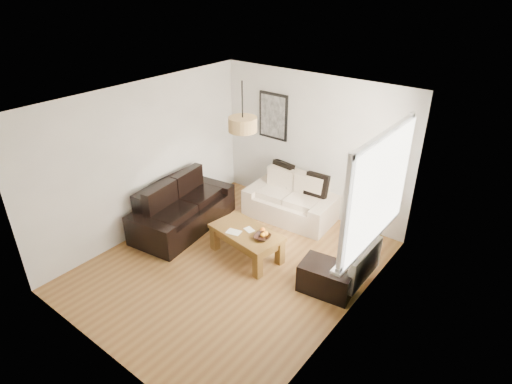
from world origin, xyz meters
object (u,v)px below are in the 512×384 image
Objects in this scene: loveseat_cream at (291,198)px; ottoman at (327,278)px; sofa_leather at (183,206)px; coffee_table at (247,243)px.

ottoman is at bearing -45.80° from loveseat_cream.
sofa_leather is at bearing -178.94° from ottoman.
sofa_leather is 1.67× the size of coffee_table.
loveseat_cream is at bearing -50.20° from sofa_leather.
sofa_leather is 1.46m from coffee_table.
ottoman is (1.43, 0.05, -0.02)m from coffee_table.
loveseat_cream is 0.83× the size of sofa_leather.
loveseat_cream is 2.13× the size of ottoman.
sofa_leather reaches higher than coffee_table.
coffee_table is 1.44m from ottoman.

